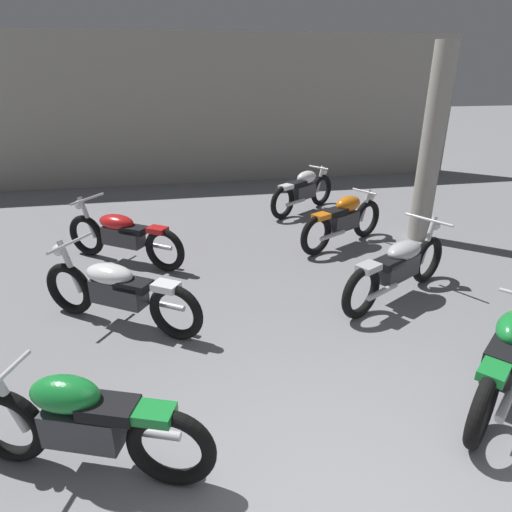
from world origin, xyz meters
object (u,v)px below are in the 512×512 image
at_px(motorcycle_left_row_0, 83,423).
at_px(motorcycle_left_row_1, 118,291).
at_px(motorcycle_right_row_2, 344,220).
at_px(motorcycle_right_row_3, 303,190).
at_px(motorcycle_right_row_1, 399,266).
at_px(motorcycle_left_row_2, 123,235).
at_px(support_pillar, 431,147).
at_px(motorcycle_right_row_0, 506,357).

relative_size(motorcycle_left_row_0, motorcycle_left_row_1, 1.00).
height_order(motorcycle_right_row_2, motorcycle_right_row_3, same).
bearing_deg(motorcycle_right_row_1, motorcycle_left_row_2, 152.42).
xyz_separation_m(motorcycle_left_row_2, motorcycle_right_row_2, (3.59, 0.03, 0.01)).
bearing_deg(motorcycle_right_row_3, support_pillar, -50.49).
bearing_deg(motorcycle_left_row_0, motorcycle_left_row_2, 90.35).
bearing_deg(motorcycle_right_row_1, motorcycle_left_row_0, -149.66).
relative_size(motorcycle_left_row_0, motorcycle_right_row_2, 1.06).
xyz_separation_m(motorcycle_right_row_0, motorcycle_right_row_1, (0.01, 1.98, -0.01)).
bearing_deg(motorcycle_left_row_2, motorcycle_right_row_3, 29.84).
height_order(motorcycle_left_row_0, motorcycle_left_row_2, motorcycle_left_row_2).
xyz_separation_m(support_pillar, motorcycle_left_row_0, (-5.02, -4.05, -1.14)).
bearing_deg(motorcycle_right_row_3, motorcycle_right_row_1, -88.31).
bearing_deg(motorcycle_right_row_1, motorcycle_right_row_2, 90.05).
xyz_separation_m(support_pillar, motorcycle_right_row_2, (-1.46, -0.06, -1.14)).
bearing_deg(support_pillar, motorcycle_right_row_2, -177.75).
height_order(motorcycle_left_row_2, motorcycle_right_row_3, motorcycle_left_row_2).
bearing_deg(motorcycle_right_row_0, motorcycle_left_row_0, -178.28).
relative_size(motorcycle_left_row_2, motorcycle_right_row_1, 0.95).
distance_m(motorcycle_right_row_1, motorcycle_right_row_3, 3.87).
height_order(motorcycle_left_row_2, motorcycle_right_row_1, same).
relative_size(support_pillar, motorcycle_left_row_2, 1.74).
distance_m(motorcycle_left_row_1, motorcycle_right_row_2, 3.98).
bearing_deg(motorcycle_left_row_1, motorcycle_right_row_2, 28.63).
relative_size(motorcycle_left_row_2, motorcycle_right_row_0, 1.16).
xyz_separation_m(motorcycle_left_row_2, motorcycle_right_row_3, (3.48, 1.99, 0.01)).
bearing_deg(motorcycle_right_row_0, motorcycle_right_row_1, 89.77).
height_order(motorcycle_left_row_0, motorcycle_right_row_3, same).
xyz_separation_m(support_pillar, motorcycle_left_row_1, (-4.95, -1.97, -1.15)).
relative_size(motorcycle_right_row_0, motorcycle_right_row_2, 0.89).
distance_m(motorcycle_left_row_2, motorcycle_right_row_3, 4.01).
bearing_deg(motorcycle_left_row_1, motorcycle_right_row_1, -0.02).
relative_size(motorcycle_left_row_1, motorcycle_right_row_1, 0.97).
distance_m(support_pillar, motorcycle_right_row_0, 4.36).
bearing_deg(motorcycle_left_row_1, motorcycle_left_row_2, 92.80).
bearing_deg(support_pillar, motorcycle_right_row_1, -126.50).
relative_size(motorcycle_left_row_2, motorcycle_right_row_2, 1.03).
bearing_deg(motorcycle_left_row_1, motorcycle_left_row_0, -91.85).
xyz_separation_m(motorcycle_left_row_1, motorcycle_right_row_0, (3.49, -1.98, 0.01)).
distance_m(motorcycle_left_row_0, motorcycle_right_row_1, 4.13).
xyz_separation_m(motorcycle_left_row_0, motorcycle_right_row_0, (3.56, 0.11, 0.00)).
height_order(support_pillar, motorcycle_right_row_0, support_pillar).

